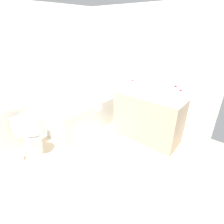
# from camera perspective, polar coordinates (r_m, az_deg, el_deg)

# --- Properties ---
(ground_plane) EXTENTS (3.97, 3.97, 0.00)m
(ground_plane) POSITION_cam_1_polar(r_m,az_deg,el_deg) (2.99, -7.91, -15.82)
(ground_plane) COLOR #C1AD8E
(wall_back_tiled) EXTENTS (3.37, 0.10, 2.33)m
(wall_back_tiled) POSITION_cam_1_polar(r_m,az_deg,el_deg) (3.40, -24.33, 10.10)
(wall_back_tiled) COLOR silver
(wall_back_tiled) RESTS_ON ground_plane
(wall_right_mirror) EXTENTS (0.10, 2.86, 2.33)m
(wall_right_mirror) POSITION_cam_1_polar(r_m,az_deg,el_deg) (3.51, 9.87, 12.51)
(wall_right_mirror) COLOR silver
(wall_right_mirror) RESTS_ON ground_plane
(bathtub) EXTENTS (1.42, 0.70, 1.37)m
(bathtub) POSITION_cam_1_polar(r_m,az_deg,el_deg) (3.74, -9.65, -0.60)
(bathtub) COLOR silver
(bathtub) RESTS_ON ground_plane
(toilet) EXTENTS (0.38, 0.48, 0.69)m
(toilet) POSITION_cam_1_polar(r_m,az_deg,el_deg) (3.24, -25.01, -6.97)
(toilet) COLOR white
(toilet) RESTS_ON ground_plane
(vanity_counter) EXTENTS (0.54, 1.23, 0.90)m
(vanity_counter) POSITION_cam_1_polar(r_m,az_deg,el_deg) (3.34, 11.63, -1.72)
(vanity_counter) COLOR tan
(vanity_counter) RESTS_ON ground_plane
(sink_basin) EXTENTS (0.32, 0.32, 0.05)m
(sink_basin) POSITION_cam_1_polar(r_m,az_deg,el_deg) (3.11, 12.80, 5.62)
(sink_basin) COLOR white
(sink_basin) RESTS_ON vanity_counter
(sink_faucet) EXTENTS (0.13, 0.15, 0.08)m
(sink_faucet) POSITION_cam_1_polar(r_m,az_deg,el_deg) (3.26, 14.35, 6.64)
(sink_faucet) COLOR #9E9EA3
(sink_faucet) RESTS_ON vanity_counter
(water_bottle_0) EXTENTS (0.06, 0.06, 0.23)m
(water_bottle_0) POSITION_cam_1_polar(r_m,az_deg,el_deg) (2.89, 21.21, 4.54)
(water_bottle_0) COLOR silver
(water_bottle_0) RESTS_ON vanity_counter
(water_bottle_1) EXTENTS (0.07, 0.07, 0.26)m
(water_bottle_1) POSITION_cam_1_polar(r_m,az_deg,el_deg) (2.96, 19.76, 5.58)
(water_bottle_1) COLOR silver
(water_bottle_1) RESTS_ON vanity_counter
(water_bottle_2) EXTENTS (0.07, 0.07, 0.21)m
(water_bottle_2) POSITION_cam_1_polar(r_m,az_deg,el_deg) (3.29, 6.75, 8.57)
(water_bottle_2) COLOR silver
(water_bottle_2) RESTS_ON vanity_counter
(drinking_glass_0) EXTENTS (0.06, 0.06, 0.09)m
(drinking_glass_0) POSITION_cam_1_polar(r_m,az_deg,el_deg) (2.99, 15.82, 4.78)
(drinking_glass_0) COLOR white
(drinking_glass_0) RESTS_ON vanity_counter
(drinking_glass_1) EXTENTS (0.07, 0.07, 0.08)m
(drinking_glass_1) POSITION_cam_1_polar(r_m,az_deg,el_deg) (3.25, 8.93, 7.13)
(drinking_glass_1) COLOR white
(drinking_glass_1) RESTS_ON vanity_counter
(drinking_glass_2) EXTENTS (0.07, 0.07, 0.09)m
(drinking_glass_2) POSITION_cam_1_polar(r_m,az_deg,el_deg) (3.37, 4.87, 8.19)
(drinking_glass_2) COLOR white
(drinking_glass_2) RESTS_ON vanity_counter
(bath_mat) EXTENTS (0.60, 0.34, 0.01)m
(bath_mat) POSITION_cam_1_polar(r_m,az_deg,el_deg) (3.50, -4.19, -8.25)
(bath_mat) COLOR white
(bath_mat) RESTS_ON ground_plane
(toilet_paper_roll) EXTENTS (0.11, 0.11, 0.13)m
(toilet_paper_roll) POSITION_cam_1_polar(r_m,az_deg,el_deg) (3.31, -28.04, -12.99)
(toilet_paper_roll) COLOR white
(toilet_paper_roll) RESTS_ON ground_plane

